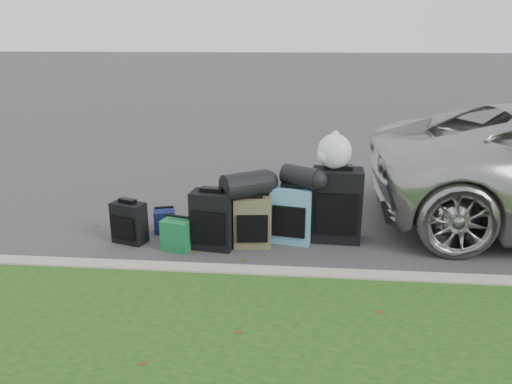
# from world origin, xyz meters

# --- Properties ---
(ground) EXTENTS (120.00, 120.00, 0.00)m
(ground) POSITION_xyz_m (0.00, 0.00, 0.00)
(ground) COLOR #383535
(ground) RESTS_ON ground
(curb) EXTENTS (120.00, 0.18, 0.15)m
(curb) POSITION_xyz_m (0.00, -1.00, 0.07)
(curb) COLOR #9E937F
(curb) RESTS_ON ground
(suitcase_small_black) EXTENTS (0.43, 0.32, 0.48)m
(suitcase_small_black) POSITION_xyz_m (-1.55, -0.13, 0.24)
(suitcase_small_black) COLOR black
(suitcase_small_black) RESTS_ON ground
(suitcase_large_black_left) EXTENTS (0.49, 0.34, 0.66)m
(suitcase_large_black_left) POSITION_xyz_m (-0.56, -0.19, 0.33)
(suitcase_large_black_left) COLOR black
(suitcase_large_black_left) RESTS_ON ground
(suitcase_olive) EXTENTS (0.45, 0.30, 0.58)m
(suitcase_olive) POSITION_xyz_m (-0.12, -0.09, 0.29)
(suitcase_olive) COLOR #47432B
(suitcase_olive) RESTS_ON ground
(suitcase_teal) EXTENTS (0.51, 0.36, 0.66)m
(suitcase_teal) POSITION_xyz_m (0.33, 0.07, 0.33)
(suitcase_teal) COLOR teal
(suitcase_teal) RESTS_ON ground
(suitcase_large_black_right) EXTENTS (0.59, 0.37, 0.86)m
(suitcase_large_black_right) POSITION_xyz_m (0.84, 0.17, 0.43)
(suitcase_large_black_right) COLOR black
(suitcase_large_black_right) RESTS_ON ground
(tote_green) EXTENTS (0.36, 0.32, 0.35)m
(tote_green) POSITION_xyz_m (-0.94, -0.27, 0.18)
(tote_green) COLOR #186C32
(tote_green) RESTS_ON ground
(tote_navy) EXTENTS (0.30, 0.26, 0.27)m
(tote_navy) POSITION_xyz_m (-1.23, 0.22, 0.14)
(tote_navy) COLOR navy
(tote_navy) RESTS_ON ground
(duffel_left) EXTENTS (0.61, 0.54, 0.29)m
(duffel_left) POSITION_xyz_m (-0.19, -0.08, 0.72)
(duffel_left) COLOR black
(duffel_left) RESTS_ON suitcase_olive
(duffel_right) EXTENTS (0.50, 0.44, 0.24)m
(duffel_right) POSITION_xyz_m (0.42, 0.09, 0.78)
(duffel_right) COLOR black
(duffel_right) RESTS_ON suitcase_teal
(trash_bag) EXTENTS (0.39, 0.39, 0.39)m
(trash_bag) POSITION_xyz_m (0.79, 0.21, 1.05)
(trash_bag) COLOR white
(trash_bag) RESTS_ON suitcase_large_black_right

